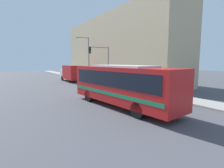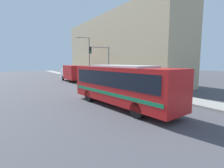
{
  "view_description": "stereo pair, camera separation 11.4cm",
  "coord_description": "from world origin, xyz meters",
  "px_view_note": "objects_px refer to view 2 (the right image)",
  "views": [
    {
      "loc": [
        -8.29,
        -11.91,
        3.55
      ],
      "look_at": [
        0.56,
        2.09,
        1.41
      ],
      "focal_mm": 28.0,
      "sensor_mm": 36.0,
      "label": 1
    },
    {
      "loc": [
        -8.2,
        -11.97,
        3.55
      ],
      "look_at": [
        0.56,
        2.09,
        1.41
      ],
      "focal_mm": 28.0,
      "sensor_mm": 36.0,
      "label": 2
    }
  ],
  "objects_px": {
    "delivery_truck": "(72,73)",
    "traffic_light_pole": "(102,59)",
    "pedestrian_near_corner": "(128,80)",
    "fire_hydrant": "(140,88)",
    "parking_meter": "(116,79)",
    "city_bus": "(121,83)",
    "street_lamp": "(88,55)"
  },
  "relations": [
    {
      "from": "city_bus",
      "to": "delivery_truck",
      "type": "relative_size",
      "value": 1.58
    },
    {
      "from": "city_bus",
      "to": "traffic_light_pole",
      "type": "relative_size",
      "value": 1.87
    },
    {
      "from": "parking_meter",
      "to": "pedestrian_near_corner",
      "type": "height_order",
      "value": "pedestrian_near_corner"
    },
    {
      "from": "delivery_truck",
      "to": "fire_hydrant",
      "type": "distance_m",
      "value": 15.41
    },
    {
      "from": "parking_meter",
      "to": "pedestrian_near_corner",
      "type": "bearing_deg",
      "value": -38.67
    },
    {
      "from": "fire_hydrant",
      "to": "traffic_light_pole",
      "type": "bearing_deg",
      "value": 97.36
    },
    {
      "from": "fire_hydrant",
      "to": "parking_meter",
      "type": "bearing_deg",
      "value": 90.0
    },
    {
      "from": "city_bus",
      "to": "delivery_truck",
      "type": "bearing_deg",
      "value": 76.35
    },
    {
      "from": "traffic_light_pole",
      "to": "street_lamp",
      "type": "relative_size",
      "value": 0.72
    },
    {
      "from": "delivery_truck",
      "to": "street_lamp",
      "type": "xyz_separation_m",
      "value": [
        2.82,
        -0.74,
        3.13
      ]
    },
    {
      "from": "parking_meter",
      "to": "city_bus",
      "type": "bearing_deg",
      "value": -121.24
    },
    {
      "from": "fire_hydrant",
      "to": "street_lamp",
      "type": "bearing_deg",
      "value": 90.23
    },
    {
      "from": "city_bus",
      "to": "pedestrian_near_corner",
      "type": "distance_m",
      "value": 10.63
    },
    {
      "from": "parking_meter",
      "to": "street_lamp",
      "type": "height_order",
      "value": "street_lamp"
    },
    {
      "from": "fire_hydrant",
      "to": "pedestrian_near_corner",
      "type": "relative_size",
      "value": 0.41
    },
    {
      "from": "delivery_truck",
      "to": "street_lamp",
      "type": "height_order",
      "value": "street_lamp"
    },
    {
      "from": "street_lamp",
      "to": "delivery_truck",
      "type": "bearing_deg",
      "value": 165.37
    },
    {
      "from": "street_lamp",
      "to": "pedestrian_near_corner",
      "type": "xyz_separation_m",
      "value": [
        1.31,
        -10.37,
        -3.65
      ]
    },
    {
      "from": "street_lamp",
      "to": "parking_meter",
      "type": "bearing_deg",
      "value": -89.64
    },
    {
      "from": "city_bus",
      "to": "traffic_light_pole",
      "type": "bearing_deg",
      "value": 62.35
    },
    {
      "from": "delivery_truck",
      "to": "traffic_light_pole",
      "type": "relative_size",
      "value": 1.18
    },
    {
      "from": "delivery_truck",
      "to": "pedestrian_near_corner",
      "type": "bearing_deg",
      "value": -69.61
    },
    {
      "from": "street_lamp",
      "to": "pedestrian_near_corner",
      "type": "bearing_deg",
      "value": -82.82
    },
    {
      "from": "city_bus",
      "to": "fire_hydrant",
      "type": "bearing_deg",
      "value": 30.97
    },
    {
      "from": "fire_hydrant",
      "to": "street_lamp",
      "type": "distance_m",
      "value": 14.96
    },
    {
      "from": "parking_meter",
      "to": "traffic_light_pole",
      "type": "bearing_deg",
      "value": 112.19
    },
    {
      "from": "delivery_truck",
      "to": "parking_meter",
      "type": "distance_m",
      "value": 10.53
    },
    {
      "from": "fire_hydrant",
      "to": "pedestrian_near_corner",
      "type": "height_order",
      "value": "pedestrian_near_corner"
    },
    {
      "from": "delivery_truck",
      "to": "traffic_light_pole",
      "type": "xyz_separation_m",
      "value": [
        1.94,
        -7.8,
        2.39
      ]
    },
    {
      "from": "traffic_light_pole",
      "to": "pedestrian_near_corner",
      "type": "distance_m",
      "value": 4.92
    },
    {
      "from": "delivery_truck",
      "to": "pedestrian_near_corner",
      "type": "relative_size",
      "value": 3.81
    },
    {
      "from": "street_lamp",
      "to": "pedestrian_near_corner",
      "type": "height_order",
      "value": "street_lamp"
    }
  ]
}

